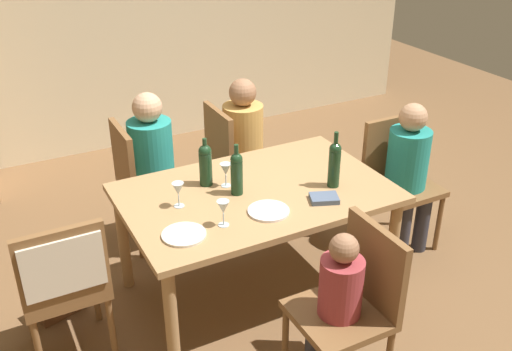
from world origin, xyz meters
name	(u,v)px	position (x,y,z in m)	size (l,w,h in m)	color
ground_plane	(256,289)	(0.00, 0.00, 0.00)	(10.00, 10.00, 0.00)	brown
rear_room_partition	(119,5)	(0.00, 2.71, 1.35)	(6.40, 0.12, 2.70)	beige
dining_table	(256,203)	(0.00, 0.00, 0.65)	(1.59, 1.02, 0.74)	#A87F51
chair_far_left	(141,176)	(-0.44, 0.89, 0.53)	(0.44, 0.44, 0.92)	brown
chair_right_end	(397,174)	(1.17, 0.09, 0.53)	(0.44, 0.44, 0.92)	brown
chair_far_right	(233,156)	(0.27, 0.89, 0.53)	(0.44, 0.44, 0.92)	brown
chair_near	(354,298)	(0.09, -0.89, 0.53)	(0.44, 0.44, 0.92)	brown
chair_left_end	(63,277)	(-1.17, -0.12, 0.59)	(0.44, 0.46, 0.92)	brown
person_woman_host	(155,157)	(-0.33, 0.89, 0.66)	(0.35, 0.31, 1.13)	#33333D
person_man_bearded	(409,167)	(1.17, -0.03, 0.63)	(0.28, 0.33, 1.09)	#33333D
person_man_guest	(246,139)	(0.38, 0.89, 0.65)	(0.35, 0.30, 1.12)	#33333D
person_child_small	(336,301)	(-0.02, -0.89, 0.56)	(0.25, 0.22, 0.94)	#33333D
wine_bottle_tall_green	(206,164)	(-0.23, 0.21, 0.88)	(0.08, 0.08, 0.30)	#19381E
wine_bottle_dark_red	(237,172)	(-0.12, 0.02, 0.88)	(0.07, 0.07, 0.32)	#19381E
wine_bottle_short_olive	(334,163)	(0.44, -0.16, 0.89)	(0.07, 0.07, 0.35)	#19381E
wine_glass_near_left	(226,170)	(-0.13, 0.14, 0.85)	(0.07, 0.07, 0.15)	silver
wine_glass_centre	(178,190)	(-0.47, 0.04, 0.85)	(0.07, 0.07, 0.15)	silver
wine_glass_near_right	(223,208)	(-0.33, -0.26, 0.85)	(0.07, 0.07, 0.15)	silver
dinner_plate_host	(269,211)	(-0.05, -0.26, 0.75)	(0.23, 0.23, 0.01)	white
dinner_plate_guest_left	(184,235)	(-0.56, -0.26, 0.75)	(0.23, 0.23, 0.01)	silver
folded_napkin	(324,198)	(0.29, -0.29, 0.75)	(0.16, 0.12, 0.03)	#4C5B75
handbag	(60,299)	(-1.17, 0.35, 0.11)	(0.28, 0.12, 0.22)	brown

